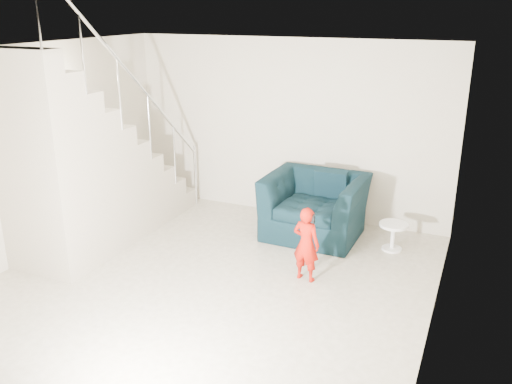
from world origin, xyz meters
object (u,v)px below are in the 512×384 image
at_px(armchair, 315,206).
at_px(staircase, 89,179).
at_px(toddler, 306,244).
at_px(side_table, 393,232).

bearing_deg(armchair, staircase, -149.35).
height_order(toddler, staircase, staircase).
bearing_deg(staircase, side_table, 20.80).
relative_size(armchair, toddler, 1.46).
distance_m(toddler, staircase, 3.04).
bearing_deg(side_table, staircase, -159.20).
distance_m(armchair, staircase, 3.12).
bearing_deg(toddler, armchair, -67.42).
bearing_deg(armchair, toddler, -75.43).
bearing_deg(side_table, toddler, -122.75).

